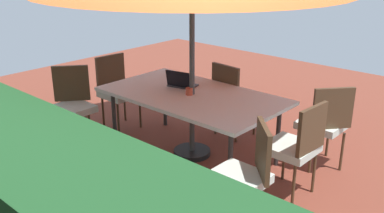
% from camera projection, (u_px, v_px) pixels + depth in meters
% --- Properties ---
extents(ground_plane, '(10.00, 10.00, 0.02)m').
position_uv_depth(ground_plane, '(192.00, 155.00, 5.24)').
color(ground_plane, brown).
extents(dining_table, '(2.09, 1.18, 0.77)m').
position_uv_depth(dining_table, '(192.00, 98.00, 4.99)').
color(dining_table, white).
rests_on(dining_table, ground_plane).
extents(chair_east, '(0.48, 0.47, 0.98)m').
position_uv_depth(chair_east, '(118.00, 88.00, 5.88)').
color(chair_east, silver).
rests_on(chair_east, ground_plane).
extents(chair_northeast, '(0.58, 0.58, 0.98)m').
position_uv_depth(chair_northeast, '(71.00, 103.00, 5.33)').
color(chair_northeast, silver).
rests_on(chair_northeast, ground_plane).
extents(chair_south, '(0.47, 0.48, 0.98)m').
position_uv_depth(chair_south, '(233.00, 96.00, 5.58)').
color(chair_south, silver).
rests_on(chair_south, ground_plane).
extents(chair_west, '(0.47, 0.46, 0.98)m').
position_uv_depth(chair_west, '(297.00, 144.00, 4.20)').
color(chair_west, silver).
rests_on(chair_west, ground_plane).
extents(chair_southwest, '(0.59, 0.58, 0.98)m').
position_uv_depth(chair_southwest, '(325.00, 121.00, 4.76)').
color(chair_southwest, silver).
rests_on(chair_southwest, ground_plane).
extents(chair_northwest, '(0.59, 0.59, 0.98)m').
position_uv_depth(chair_northwest, '(244.00, 173.00, 3.67)').
color(chair_northwest, silver).
rests_on(chair_northwest, ground_plane).
extents(laptop, '(0.36, 0.31, 0.21)m').
position_uv_depth(laptop, '(181.00, 83.00, 5.21)').
color(laptop, '#2D2D33').
rests_on(laptop, dining_table).
extents(cup, '(0.08, 0.08, 0.08)m').
position_uv_depth(cup, '(189.00, 91.00, 4.93)').
color(cup, '#CC4C33').
rests_on(cup, dining_table).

